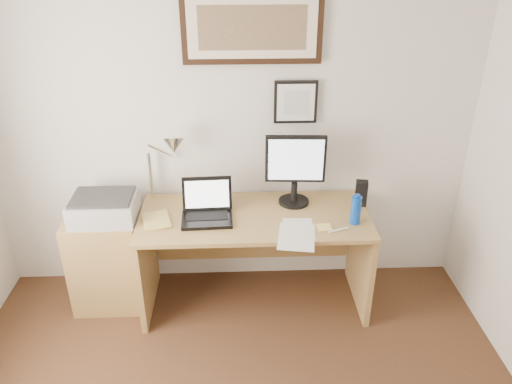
{
  "coord_description": "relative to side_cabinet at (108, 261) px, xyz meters",
  "views": [
    {
      "loc": [
        0.04,
        -1.36,
        2.49
      ],
      "look_at": [
        0.15,
        1.43,
        1.04
      ],
      "focal_mm": 35.0,
      "sensor_mm": 36.0,
      "label": 1
    }
  ],
  "objects": [
    {
      "name": "wall_back",
      "position": [
        0.92,
        0.32,
        0.89
      ],
      "size": [
        3.5,
        0.02,
        2.5
      ],
      "primitive_type": "cube",
      "color": "silver",
      "rests_on": "ground"
    },
    {
      "name": "side_cabinet",
      "position": [
        0.0,
        0.0,
        0.0
      ],
      "size": [
        0.5,
        0.4,
        0.73
      ],
      "primitive_type": "cube",
      "color": "olive",
      "rests_on": "floor"
    },
    {
      "name": "water_bottle",
      "position": [
        1.74,
        -0.18,
        0.48
      ],
      "size": [
        0.07,
        0.07,
        0.2
      ],
      "primitive_type": "cylinder",
      "color": "#0D43AD",
      "rests_on": "desk"
    },
    {
      "name": "bottle_cap",
      "position": [
        1.74,
        -0.18,
        0.59
      ],
      "size": [
        0.04,
        0.04,
        0.02
      ],
      "primitive_type": "cylinder",
      "color": "#0D43AD",
      "rests_on": "water_bottle"
    },
    {
      "name": "speaker",
      "position": [
        1.84,
        0.07,
        0.48
      ],
      "size": [
        0.09,
        0.09,
        0.18
      ],
      "primitive_type": "cube",
      "rotation": [
        0.0,
        0.0,
        -0.18
      ],
      "color": "black",
      "rests_on": "desk"
    },
    {
      "name": "paper_sheet_a",
      "position": [
        1.33,
        -0.34,
        0.39
      ],
      "size": [
        0.28,
        0.36,
        0.0
      ],
      "primitive_type": "cube",
      "rotation": [
        0.0,
        0.0,
        -0.16
      ],
      "color": "white",
      "rests_on": "desk"
    },
    {
      "name": "paper_sheet_b",
      "position": [
        1.35,
        -0.25,
        0.39
      ],
      "size": [
        0.21,
        0.29,
        0.0
      ],
      "primitive_type": "cube",
      "rotation": [
        0.0,
        0.0,
        -0.04
      ],
      "color": "white",
      "rests_on": "desk"
    },
    {
      "name": "sticky_pad",
      "position": [
        1.53,
        -0.24,
        0.39
      ],
      "size": [
        0.1,
        0.1,
        0.01
      ],
      "primitive_type": "cube",
      "rotation": [
        0.0,
        0.0,
        0.08
      ],
      "color": "#F4DE73",
      "rests_on": "desk"
    },
    {
      "name": "marker_pen",
      "position": [
        1.61,
        -0.28,
        0.39
      ],
      "size": [
        0.14,
        0.06,
        0.02
      ],
      "primitive_type": "cylinder",
      "rotation": [
        0.0,
        1.57,
        0.35
      ],
      "color": "white",
      "rests_on": "desk"
    },
    {
      "name": "book",
      "position": [
        0.32,
        -0.13,
        0.39
      ],
      "size": [
        0.23,
        0.28,
        0.02
      ],
      "primitive_type": "imported",
      "rotation": [
        0.0,
        0.0,
        0.26
      ],
      "color": "tan",
      "rests_on": "desk"
    },
    {
      "name": "desk",
      "position": [
        1.07,
        0.04,
        0.15
      ],
      "size": [
        1.6,
        0.7,
        0.75
      ],
      "color": "olive",
      "rests_on": "floor"
    },
    {
      "name": "laptop",
      "position": [
        0.75,
        -0.06,
        0.44
      ],
      "size": [
        0.35,
        0.31,
        0.26
      ],
      "color": "black",
      "rests_on": "desk"
    },
    {
      "name": "lcd_monitor",
      "position": [
        1.36,
        0.11,
        0.68
      ],
      "size": [
        0.42,
        0.22,
        0.52
      ],
      "color": "black",
      "rests_on": "desk"
    },
    {
      "name": "printer",
      "position": [
        0.04,
        -0.02,
        0.45
      ],
      "size": [
        0.44,
        0.34,
        0.18
      ],
      "color": "#ACACAE",
      "rests_on": "side_cabinet"
    },
    {
      "name": "desk_lamp",
      "position": [
        0.51,
        0.13,
        0.82
      ],
      "size": [
        0.29,
        0.27,
        0.53
      ],
      "color": "silver",
      "rests_on": "desk"
    },
    {
      "name": "picture_large",
      "position": [
        1.07,
        0.29,
        1.59
      ],
      "size": [
        0.92,
        0.04,
        0.47
      ],
      "color": "black",
      "rests_on": "wall_back"
    },
    {
      "name": "picture_small",
      "position": [
        1.37,
        0.29,
        1.09
      ],
      "size": [
        0.3,
        0.03,
        0.3
      ],
      "color": "black",
      "rests_on": "wall_back"
    }
  ]
}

